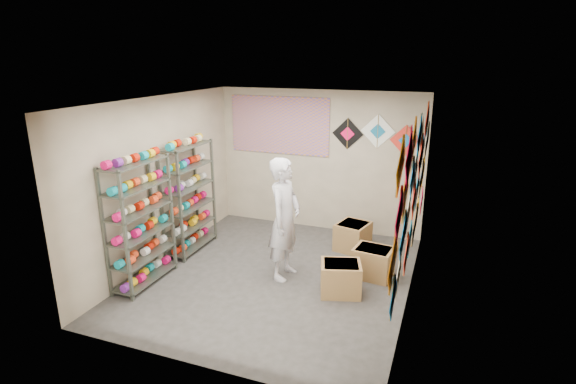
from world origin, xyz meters
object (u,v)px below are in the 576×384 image
at_px(shopkeeper, 285,219).
at_px(carton_c, 353,236).
at_px(shelf_rack_front, 140,223).
at_px(shelf_rack_back, 189,198).
at_px(carton_b, 373,262).
at_px(carton_a, 341,278).

bearing_deg(shopkeeper, carton_c, -25.47).
xyz_separation_m(shelf_rack_front, shelf_rack_back, (0.00, 1.30, 0.00)).
bearing_deg(shelf_rack_front, shopkeeper, 25.85).
xyz_separation_m(shelf_rack_front, carton_b, (3.20, 1.38, -0.71)).
bearing_deg(shopkeeper, shelf_rack_back, 83.05).
xyz_separation_m(carton_a, carton_c, (-0.18, 1.57, 0.01)).
xyz_separation_m(carton_a, carton_b, (0.34, 0.68, -0.00)).
distance_m(shelf_rack_back, carton_c, 2.94).
distance_m(shopkeeper, carton_c, 1.70).
relative_size(shelf_rack_back, shopkeeper, 1.01).
bearing_deg(carton_c, carton_b, -46.24).
relative_size(carton_a, carton_c, 1.01).
relative_size(shelf_rack_back, carton_b, 3.31).
xyz_separation_m(shelf_rack_front, carton_a, (2.85, 0.70, -0.71)).
bearing_deg(carton_a, carton_b, 46.29).
distance_m(shelf_rack_front, carton_c, 3.58).
relative_size(shelf_rack_back, carton_c, 3.41).
xyz_separation_m(carton_b, carton_c, (-0.52, 0.89, 0.01)).
xyz_separation_m(shelf_rack_front, shopkeeper, (1.91, 0.92, -0.01)).
bearing_deg(shopkeeper, carton_a, -98.95).
bearing_deg(carton_b, shopkeeper, -153.27).
bearing_deg(carton_b, carton_c, 127.27).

